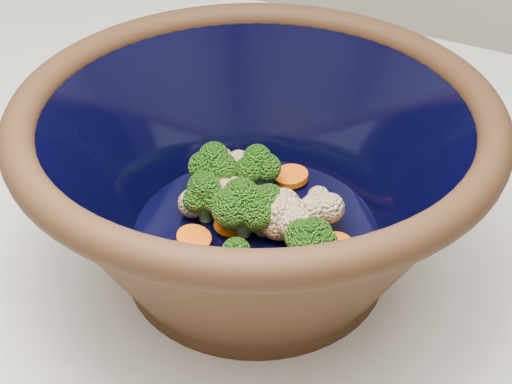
% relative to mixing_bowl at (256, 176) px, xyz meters
% --- Properties ---
extents(mixing_bowl, '(0.39, 0.39, 0.17)m').
position_rel_mixing_bowl_xyz_m(mixing_bowl, '(0.00, 0.00, 0.00)').
color(mixing_bowl, black).
rests_on(mixing_bowl, counter).
extents(vegetable_pile, '(0.17, 0.18, 0.06)m').
position_rel_mixing_bowl_xyz_m(vegetable_pile, '(-0.01, 0.00, -0.03)').
color(vegetable_pile, '#608442').
rests_on(vegetable_pile, mixing_bowl).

